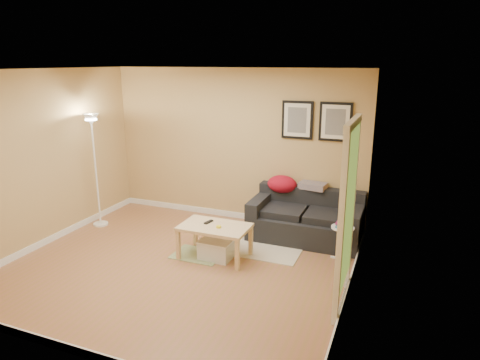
{
  "coord_description": "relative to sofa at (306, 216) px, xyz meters",
  "views": [
    {
      "loc": [
        2.73,
        -4.63,
        2.7
      ],
      "look_at": [
        0.55,
        0.85,
        1.05
      ],
      "focal_mm": 31.91,
      "sensor_mm": 36.0,
      "label": 1
    }
  ],
  "objects": [
    {
      "name": "floor",
      "position": [
        -1.38,
        -1.53,
        -0.38
      ],
      "size": [
        4.5,
        4.5,
        0.0
      ],
      "primitive_type": "plane",
      "color": "#9B5F42",
      "rests_on": "ground"
    },
    {
      "name": "ceiling",
      "position": [
        -1.38,
        -1.53,
        2.23
      ],
      "size": [
        4.5,
        4.5,
        0.0
      ],
      "primitive_type": "plane",
      "rotation": [
        3.14,
        0.0,
        0.0
      ],
      "color": "white",
      "rests_on": "wall_back"
    },
    {
      "name": "wall_back",
      "position": [
        -1.38,
        0.47,
        0.92
      ],
      "size": [
        4.5,
        0.0,
        4.5
      ],
      "primitive_type": "plane",
      "rotation": [
        1.57,
        0.0,
        0.0
      ],
      "color": "tan",
      "rests_on": "ground"
    },
    {
      "name": "wall_front",
      "position": [
        -1.38,
        -3.53,
        0.92
      ],
      "size": [
        4.5,
        0.0,
        4.5
      ],
      "primitive_type": "plane",
      "rotation": [
        -1.57,
        0.0,
        0.0
      ],
      "color": "tan",
      "rests_on": "ground"
    },
    {
      "name": "wall_left",
      "position": [
        -3.63,
        -1.53,
        0.92
      ],
      "size": [
        0.0,
        4.0,
        4.0
      ],
      "primitive_type": "plane",
      "rotation": [
        1.57,
        0.0,
        1.57
      ],
      "color": "tan",
      "rests_on": "ground"
    },
    {
      "name": "wall_right",
      "position": [
        0.87,
        -1.53,
        0.92
      ],
      "size": [
        0.0,
        4.0,
        4.0
      ],
      "primitive_type": "plane",
      "rotation": [
        1.57,
        0.0,
        -1.57
      ],
      "color": "tan",
      "rests_on": "ground"
    },
    {
      "name": "baseboard_back",
      "position": [
        -1.38,
        0.46,
        -0.33
      ],
      "size": [
        4.5,
        0.02,
        0.1
      ],
      "primitive_type": "cube",
      "color": "white",
      "rests_on": "ground"
    },
    {
      "name": "baseboard_front",
      "position": [
        -1.38,
        -3.52,
        -0.33
      ],
      "size": [
        4.5,
        0.02,
        0.1
      ],
      "primitive_type": "cube",
      "color": "white",
      "rests_on": "ground"
    },
    {
      "name": "baseboard_left",
      "position": [
        -3.62,
        -1.53,
        -0.33
      ],
      "size": [
        0.02,
        4.0,
        0.1
      ],
      "primitive_type": "cube",
      "color": "white",
      "rests_on": "ground"
    },
    {
      "name": "baseboard_right",
      "position": [
        0.86,
        -1.53,
        -0.33
      ],
      "size": [
        0.02,
        4.0,
        0.1
      ],
      "primitive_type": "cube",
      "color": "white",
      "rests_on": "ground"
    },
    {
      "name": "sofa",
      "position": [
        0.0,
        0.0,
        0.0
      ],
      "size": [
        1.7,
        0.9,
        0.75
      ],
      "primitive_type": null,
      "color": "black",
      "rests_on": "ground"
    },
    {
      "name": "red_throw",
      "position": [
        -0.47,
        0.27,
        0.4
      ],
      "size": [
        0.48,
        0.36,
        0.28
      ],
      "primitive_type": null,
      "color": "#A90F31",
      "rests_on": "sofa"
    },
    {
      "name": "plaid_throw",
      "position": [
        0.02,
        0.33,
        0.41
      ],
      "size": [
        0.45,
        0.32,
        0.1
      ],
      "primitive_type": null,
      "rotation": [
        0.0,
        0.0,
        -0.14
      ],
      "color": "#A67B61",
      "rests_on": "sofa"
    },
    {
      "name": "framed_print_left",
      "position": [
        -0.3,
        0.45,
        1.43
      ],
      "size": [
        0.5,
        0.04,
        0.6
      ],
      "primitive_type": null,
      "color": "black",
      "rests_on": "wall_back"
    },
    {
      "name": "framed_print_right",
      "position": [
        0.3,
        0.45,
        1.43
      ],
      "size": [
        0.5,
        0.04,
        0.6
      ],
      "primitive_type": null,
      "color": "black",
      "rests_on": "wall_back"
    },
    {
      "name": "area_rug",
      "position": [
        -0.55,
        -0.58,
        -0.37
      ],
      "size": [
        1.25,
        0.85,
        0.01
      ],
      "primitive_type": "cube",
      "color": "beige",
      "rests_on": "ground"
    },
    {
      "name": "green_runner",
      "position": [
        -1.3,
        -1.16,
        -0.37
      ],
      "size": [
        0.7,
        0.5,
        0.01
      ],
      "primitive_type": "cube",
      "color": "#668C4C",
      "rests_on": "ground"
    },
    {
      "name": "coffee_table",
      "position": [
        -1.03,
        -1.12,
        -0.13
      ],
      "size": [
        1.0,
        0.65,
        0.48
      ],
      "primitive_type": null,
      "rotation": [
        0.0,
        0.0,
        -0.07
      ],
      "color": "#E6C18C",
      "rests_on": "ground"
    },
    {
      "name": "remote_control",
      "position": [
        -1.16,
        -1.05,
        0.12
      ],
      "size": [
        0.09,
        0.17,
        0.02
      ],
      "primitive_type": "cube",
      "rotation": [
        0.0,
        0.0,
        -0.24
      ],
      "color": "black",
      "rests_on": "coffee_table"
    },
    {
      "name": "tape_roll",
      "position": [
        -0.95,
        -1.18,
        0.12
      ],
      "size": [
        0.07,
        0.07,
        0.03
      ],
      "primitive_type": "cylinder",
      "color": "yellow",
      "rests_on": "coffee_table"
    },
    {
      "name": "storage_bin",
      "position": [
        -1.01,
        -1.16,
        -0.23
      ],
      "size": [
        0.46,
        0.33,
        0.28
      ],
      "primitive_type": null,
      "color": "white",
      "rests_on": "ground"
    },
    {
      "name": "side_table",
      "position": [
        0.64,
        -0.53,
        -0.13
      ],
      "size": [
        0.32,
        0.32,
        0.49
      ],
      "primitive_type": null,
      "color": "white",
      "rests_on": "ground"
    },
    {
      "name": "book_stack",
      "position": [
        0.63,
        -0.51,
        0.15
      ],
      "size": [
        0.21,
        0.25,
        0.07
      ],
      "primitive_type": null,
      "rotation": [
        0.0,
        0.0,
        -0.26
      ],
      "color": "teal",
      "rests_on": "side_table"
    },
    {
      "name": "floor_lamp",
      "position": [
        -3.38,
        -0.71,
        0.52
      ],
      "size": [
        0.25,
        0.25,
        1.9
      ],
      "primitive_type": null,
      "color": "white",
      "rests_on": "ground"
    },
    {
      "name": "doorway",
      "position": [
        0.82,
        -1.68,
        0.65
      ],
      "size": [
        0.12,
        1.01,
        2.13
      ],
      "primitive_type": null,
      "color": "white",
      "rests_on": "ground"
    }
  ]
}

